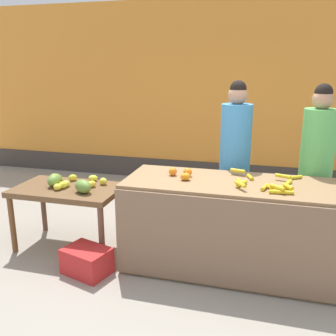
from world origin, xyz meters
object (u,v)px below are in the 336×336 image
(produce_crate, at_px, (87,261))
(produce_sack, at_px, (161,208))
(vendor_woman_blue_shirt, at_px, (235,163))
(vendor_woman_green_shirt, at_px, (315,171))

(produce_crate, xyz_separation_m, produce_sack, (0.38, 1.33, 0.10))
(vendor_woman_blue_shirt, distance_m, vendor_woman_green_shirt, 0.85)
(vendor_woman_blue_shirt, distance_m, produce_crate, 1.90)
(vendor_woman_green_shirt, distance_m, produce_sack, 1.92)
(vendor_woman_green_shirt, bearing_deg, produce_sack, 172.01)
(vendor_woman_blue_shirt, xyz_separation_m, produce_crate, (-1.30, -1.13, -0.80))
(vendor_woman_green_shirt, relative_size, produce_sack, 4.03)
(vendor_woman_green_shirt, xyz_separation_m, produce_sack, (-1.77, 0.25, -0.69))
(vendor_woman_blue_shirt, bearing_deg, vendor_woman_green_shirt, -3.25)
(vendor_woman_blue_shirt, xyz_separation_m, produce_sack, (-0.92, 0.20, -0.71))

